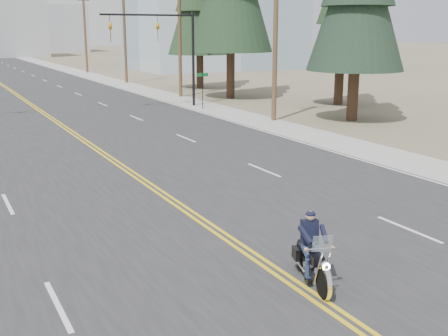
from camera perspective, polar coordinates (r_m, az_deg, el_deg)
sidewalk_right at (r=79.50m, az=-14.41°, el=9.34°), size 3.00×200.00×0.01m
traffic_mast_right at (r=42.24m, az=-5.73°, el=12.80°), size 7.10×0.26×7.00m
street_sign at (r=41.31m, az=-2.20°, el=8.48°), size 0.90×0.06×2.62m
utility_pole_b at (r=35.84m, az=5.27°, el=14.31°), size 2.20×0.30×11.50m
utility_pole_c at (r=49.13m, az=-4.54°, el=13.89°), size 2.20×0.30×11.00m
utility_pole_d at (r=63.19m, az=-10.09°, el=13.93°), size 2.20×0.30×11.50m
utility_pole_e at (r=79.54m, az=-13.94°, el=13.50°), size 2.20×0.30×11.00m
glass_building at (r=86.50m, az=-0.94°, el=16.72°), size 24.00×16.00×20.00m
haze_bldg_c at (r=126.22m, az=-6.06°, el=15.29°), size 16.00×12.00×18.00m
haze_bldg_e at (r=160.34m, az=-16.65°, el=13.41°), size 14.00×14.00×12.00m
motorcyclist at (r=12.97m, az=9.06°, el=-8.20°), size 1.51×2.28×1.65m
conifer_mid at (r=44.59m, az=12.00°, el=16.39°), size 5.13×5.13×13.69m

